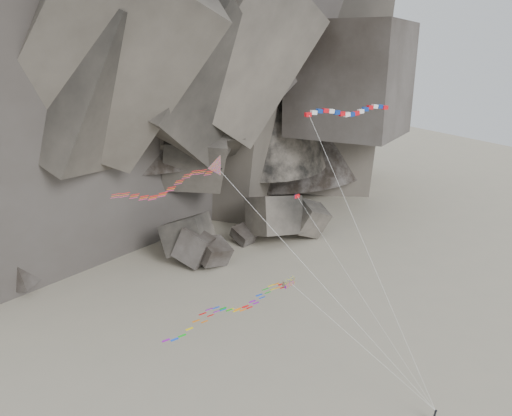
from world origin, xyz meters
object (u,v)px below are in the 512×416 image
kite_flyer (435,415)px  parafoil_kite (226,309)px  pennant_kite (325,240)px  banner_kite (349,113)px  delta_kite (162,186)px

kite_flyer → parafoil_kite: bearing=-62.8°
kite_flyer → pennant_kite: pennant_kite is taller
kite_flyer → pennant_kite: bearing=-83.7°
banner_kite → kite_flyer: bearing=-88.4°
delta_kite → banner_kite: banner_kite is taller
banner_kite → parafoil_kite: (-16.63, -3.34, -16.95)m
delta_kite → pennant_kite: bearing=-26.4°
parafoil_kite → pennant_kite: pennant_kite is taller
delta_kite → parafoil_kite: 13.68m
pennant_kite → banner_kite: bearing=33.6°
delta_kite → banner_kite: 22.12m
parafoil_kite → pennant_kite: bearing=-24.1°
parafoil_kite → delta_kite: bearing=150.8°
delta_kite → kite_flyer: bearing=-46.0°
kite_flyer → delta_kite: bearing=-58.7°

